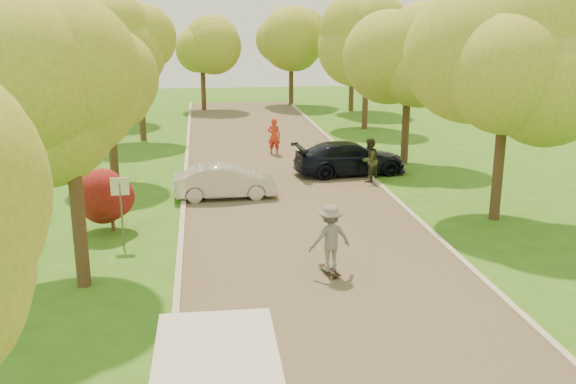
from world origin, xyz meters
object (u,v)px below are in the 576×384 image
person_striped (274,136)px  street_sign (121,197)px  skateboarder (330,238)px  dark_sedan (350,158)px  silver_sedan (225,181)px  person_olive (369,160)px  longboard (329,270)px

person_striped → street_sign: bearing=88.3°
street_sign → skateboarder: size_ratio=1.17×
dark_sedan → silver_sedan: bearing=112.7°
person_olive → skateboarder: bearing=26.2°
silver_sedan → dark_sedan: bearing=-62.8°
person_olive → dark_sedan: bearing=-115.0°
person_striped → dark_sedan: bearing=144.9°
street_sign → silver_sedan: 6.13m
skateboarder → dark_sedan: bearing=-119.4°
silver_sedan → dark_sedan: size_ratio=0.79×
person_striped → person_olive: 7.12m
dark_sedan → longboard: size_ratio=5.12×
longboard → person_olive: 10.58m
skateboarder → person_olive: size_ratio=0.98×
silver_sedan → longboard: size_ratio=4.04×
skateboarder → person_striped: (0.34, 16.14, -0.12)m
street_sign → dark_sedan: size_ratio=0.43×
silver_sedan → person_olive: person_olive is taller
street_sign → skateboarder: 6.68m
silver_sedan → street_sign: bearing=144.4°
street_sign → person_olive: bearing=35.1°
skateboarder → person_olive: skateboarder is taller
longboard → person_striped: 16.17m
dark_sedan → skateboarder: (-3.22, -11.36, 0.32)m
silver_sedan → person_olive: bearing=-76.6°
longboard → person_striped: bearing=-104.7°
silver_sedan → person_striped: size_ratio=2.13×
silver_sedan → dark_sedan: 6.57m
street_sign → person_olive: size_ratio=1.14×
dark_sedan → skateboarder: 11.81m
dark_sedan → person_olive: size_ratio=2.67×
dark_sedan → person_olive: (0.49, -1.48, 0.22)m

